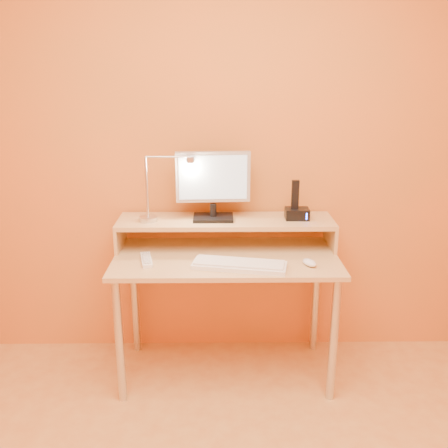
{
  "coord_description": "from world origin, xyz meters",
  "views": [
    {
      "loc": [
        -0.04,
        -1.35,
        1.69
      ],
      "look_at": [
        -0.01,
        1.13,
        0.91
      ],
      "focal_mm": 40.34,
      "sensor_mm": 36.0,
      "label": 1
    }
  ],
  "objects_px": {
    "mouse": "(309,263)",
    "keyboard": "(239,266)",
    "monitor_panel": "(213,177)",
    "remote_control": "(146,260)",
    "phone_dock": "(297,214)",
    "lamp_base": "(148,219)"
  },
  "relations": [
    {
      "from": "keyboard",
      "to": "mouse",
      "type": "relative_size",
      "value": 4.93
    },
    {
      "from": "monitor_panel",
      "to": "phone_dock",
      "type": "relative_size",
      "value": 3.12
    },
    {
      "from": "monitor_panel",
      "to": "remote_control",
      "type": "height_order",
      "value": "monitor_panel"
    },
    {
      "from": "lamp_base",
      "to": "remote_control",
      "type": "relative_size",
      "value": 0.53
    },
    {
      "from": "lamp_base",
      "to": "mouse",
      "type": "xyz_separation_m",
      "value": [
        0.85,
        -0.27,
        -0.16
      ]
    },
    {
      "from": "mouse",
      "to": "remote_control",
      "type": "xyz_separation_m",
      "value": [
        -0.84,
        0.07,
        -0.01
      ]
    },
    {
      "from": "lamp_base",
      "to": "phone_dock",
      "type": "xyz_separation_m",
      "value": [
        0.82,
        0.03,
        0.02
      ]
    },
    {
      "from": "monitor_panel",
      "to": "mouse",
      "type": "relative_size",
      "value": 4.23
    },
    {
      "from": "monitor_panel",
      "to": "remote_control",
      "type": "distance_m",
      "value": 0.57
    },
    {
      "from": "phone_dock",
      "to": "keyboard",
      "type": "relative_size",
      "value": 0.27
    },
    {
      "from": "remote_control",
      "to": "keyboard",
      "type": "bearing_deg",
      "value": -22.62
    },
    {
      "from": "monitor_panel",
      "to": "phone_dock",
      "type": "height_order",
      "value": "monitor_panel"
    },
    {
      "from": "phone_dock",
      "to": "remote_control",
      "type": "distance_m",
      "value": 0.87
    },
    {
      "from": "monitor_panel",
      "to": "remote_control",
      "type": "bearing_deg",
      "value": -148.26
    },
    {
      "from": "keyboard",
      "to": "mouse",
      "type": "height_order",
      "value": "mouse"
    },
    {
      "from": "mouse",
      "to": "remote_control",
      "type": "relative_size",
      "value": 0.51
    },
    {
      "from": "mouse",
      "to": "keyboard",
      "type": "bearing_deg",
      "value": 160.99
    },
    {
      "from": "monitor_panel",
      "to": "remote_control",
      "type": "relative_size",
      "value": 2.14
    },
    {
      "from": "monitor_panel",
      "to": "lamp_base",
      "type": "bearing_deg",
      "value": -176.42
    },
    {
      "from": "monitor_panel",
      "to": "keyboard",
      "type": "relative_size",
      "value": 0.86
    },
    {
      "from": "monitor_panel",
      "to": "keyboard",
      "type": "xyz_separation_m",
      "value": [
        0.13,
        -0.33,
        -0.39
      ]
    },
    {
      "from": "monitor_panel",
      "to": "phone_dock",
      "type": "bearing_deg",
      "value": -4.03
    }
  ]
}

